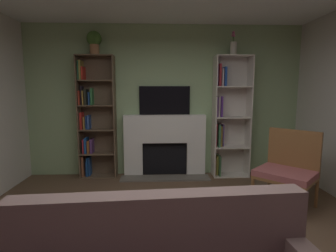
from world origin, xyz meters
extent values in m
cube|color=#95B581|center=(0.00, 2.66, 1.38)|extent=(5.14, 0.06, 2.75)
cube|color=white|center=(-0.58, 2.54, 0.31)|extent=(0.34, 0.18, 0.62)
cube|color=white|center=(0.58, 2.54, 0.31)|extent=(0.34, 0.18, 0.62)
cube|color=white|center=(0.00, 2.54, 0.88)|extent=(1.50, 0.18, 0.51)
cube|color=black|center=(0.00, 2.59, 0.31)|extent=(0.82, 0.08, 0.62)
cube|color=#625D53|center=(0.00, 2.30, 0.01)|extent=(1.60, 0.30, 0.03)
cube|color=black|center=(0.00, 2.60, 1.40)|extent=(0.93, 0.06, 0.52)
cube|color=brown|center=(-1.53, 2.49, 1.09)|extent=(0.02, 0.28, 2.19)
cube|color=brown|center=(-0.90, 2.49, 1.09)|extent=(0.02, 0.28, 2.19)
cube|color=brown|center=(-1.22, 2.62, 1.09)|extent=(0.65, 0.02, 2.19)
cube|color=brown|center=(-1.22, 2.49, 0.01)|extent=(0.62, 0.28, 0.02)
cube|color=brown|center=(-1.49, 2.50, 0.21)|extent=(0.04, 0.21, 0.38)
cube|color=navy|center=(-1.45, 2.53, 0.16)|extent=(0.02, 0.17, 0.27)
cube|color=navy|center=(-1.41, 2.50, 0.19)|extent=(0.02, 0.22, 0.35)
cube|color=#254F96|center=(-1.39, 2.53, 0.19)|extent=(0.02, 0.16, 0.34)
cube|color=brown|center=(-1.22, 2.49, 0.44)|extent=(0.62, 0.28, 0.02)
cube|color=black|center=(-1.50, 2.53, 0.56)|extent=(0.03, 0.16, 0.23)
cube|color=#A62531|center=(-1.47, 2.50, 0.58)|extent=(0.02, 0.22, 0.26)
cube|color=#1A4E9B|center=(-1.43, 2.51, 0.59)|extent=(0.04, 0.21, 0.28)
cube|color=brown|center=(-1.38, 2.50, 0.56)|extent=(0.04, 0.21, 0.24)
cube|color=#5B3776|center=(-1.33, 2.51, 0.58)|extent=(0.04, 0.20, 0.26)
cube|color=brown|center=(-1.22, 2.49, 0.88)|extent=(0.62, 0.28, 0.02)
cube|color=red|center=(-1.50, 2.52, 1.04)|extent=(0.03, 0.19, 0.30)
cube|color=olive|center=(-1.45, 2.53, 1.00)|extent=(0.03, 0.17, 0.22)
cube|color=navy|center=(-1.41, 2.53, 1.00)|extent=(0.02, 0.16, 0.24)
cube|color=#325198|center=(-1.37, 2.53, 1.01)|extent=(0.03, 0.16, 0.25)
cube|color=brown|center=(-1.22, 2.49, 1.31)|extent=(0.62, 0.28, 0.02)
cube|color=#AC3825|center=(-1.50, 2.50, 1.45)|extent=(0.02, 0.22, 0.25)
cube|color=black|center=(-1.47, 2.53, 1.49)|extent=(0.03, 0.17, 0.33)
cube|color=olive|center=(-1.44, 2.50, 1.45)|extent=(0.02, 0.22, 0.25)
cube|color=black|center=(-1.39, 2.50, 1.46)|extent=(0.03, 0.23, 0.28)
cube|color=navy|center=(-1.35, 2.53, 1.44)|extent=(0.03, 0.15, 0.23)
cube|color=#347C44|center=(-1.30, 2.53, 1.47)|extent=(0.03, 0.16, 0.29)
cube|color=brown|center=(-1.22, 2.49, 1.75)|extent=(0.62, 0.28, 0.02)
cube|color=#2F744C|center=(-1.50, 2.52, 1.92)|extent=(0.03, 0.19, 0.33)
cube|color=olive|center=(-1.46, 2.50, 1.93)|extent=(0.03, 0.22, 0.34)
cube|color=red|center=(-1.43, 2.50, 1.87)|extent=(0.02, 0.22, 0.23)
cube|color=brown|center=(-1.22, 2.49, 2.18)|extent=(0.62, 0.28, 0.02)
cube|color=silver|center=(0.90, 2.46, 1.09)|extent=(0.02, 0.34, 2.19)
cube|color=silver|center=(1.53, 2.46, 1.09)|extent=(0.02, 0.34, 2.19)
cube|color=silver|center=(1.22, 2.62, 1.09)|extent=(0.65, 0.02, 2.19)
cube|color=silver|center=(1.22, 2.46, 0.01)|extent=(0.62, 0.34, 0.02)
cube|color=olive|center=(0.93, 2.49, 0.17)|extent=(0.03, 0.24, 0.30)
cube|color=olive|center=(0.97, 2.51, 0.19)|extent=(0.03, 0.21, 0.35)
cube|color=#3C6740|center=(1.01, 2.47, 0.20)|extent=(0.03, 0.29, 0.37)
cube|color=silver|center=(1.22, 2.46, 0.55)|extent=(0.62, 0.34, 0.02)
cube|color=#A32835|center=(0.94, 2.51, 0.76)|extent=(0.04, 0.20, 0.41)
cube|color=#367147|center=(0.98, 2.47, 0.76)|extent=(0.03, 0.28, 0.41)
cube|color=olive|center=(1.02, 2.50, 0.74)|extent=(0.04, 0.22, 0.37)
cube|color=#513F72|center=(1.07, 2.51, 0.76)|extent=(0.02, 0.19, 0.40)
cube|color=silver|center=(1.22, 2.46, 1.09)|extent=(0.62, 0.34, 0.02)
cube|color=#573966|center=(0.94, 2.50, 1.28)|extent=(0.04, 0.23, 0.36)
cube|color=beige|center=(0.98, 2.51, 1.29)|extent=(0.03, 0.20, 0.38)
cube|color=#522D81|center=(1.03, 2.50, 1.29)|extent=(0.03, 0.22, 0.37)
cube|color=silver|center=(1.22, 2.46, 1.64)|extent=(0.62, 0.34, 0.02)
cube|color=#593579|center=(0.93, 2.52, 1.85)|extent=(0.03, 0.19, 0.39)
cube|color=#B22C36|center=(0.98, 2.51, 1.85)|extent=(0.04, 0.20, 0.40)
cube|color=beige|center=(1.03, 2.50, 1.81)|extent=(0.03, 0.22, 0.32)
cube|color=#1C4299|center=(1.08, 2.50, 1.82)|extent=(0.04, 0.23, 0.34)
cube|color=silver|center=(1.22, 2.46, 2.18)|extent=(0.62, 0.34, 0.02)
cylinder|color=#A7734A|center=(-1.22, 2.48, 2.28)|extent=(0.16, 0.16, 0.17)
sphere|color=#44702D|center=(-1.22, 2.48, 2.46)|extent=(0.25, 0.25, 0.25)
cylinder|color=silver|center=(1.22, 2.48, 2.31)|extent=(0.12, 0.12, 0.24)
cylinder|color=#4C7F3F|center=(1.21, 2.48, 2.50)|extent=(0.01, 0.01, 0.16)
sphere|color=#D36498|center=(1.21, 2.48, 2.58)|extent=(0.05, 0.05, 0.05)
cylinder|color=#4C7F3F|center=(1.20, 2.46, 2.48)|extent=(0.01, 0.01, 0.11)
sphere|color=#D36498|center=(1.20, 2.46, 2.54)|extent=(0.06, 0.06, 0.06)
cylinder|color=#4C7F3F|center=(1.22, 2.48, 2.48)|extent=(0.01, 0.01, 0.11)
sphere|color=#D36498|center=(1.22, 2.48, 2.53)|extent=(0.05, 0.05, 0.05)
cube|color=#795F5A|center=(-0.12, -0.65, 0.69)|extent=(1.91, 0.29, 0.48)
cylinder|color=brown|center=(2.02, 1.07, 0.22)|extent=(0.04, 0.04, 0.43)
cylinder|color=brown|center=(1.56, 1.54, 0.22)|extent=(0.04, 0.04, 0.43)
cylinder|color=brown|center=(1.62, 0.69, 0.22)|extent=(0.04, 0.04, 0.43)
cylinder|color=brown|center=(1.16, 1.15, 0.22)|extent=(0.04, 0.04, 0.43)
cube|color=#9E5252|center=(1.59, 1.11, 0.47)|extent=(0.92, 0.92, 0.08)
cube|color=brown|center=(1.59, 1.11, 0.41)|extent=(0.92, 0.92, 0.04)
cube|color=brown|center=(1.78, 1.30, 0.73)|extent=(0.53, 0.54, 0.60)
cube|color=olive|center=(-0.10, -0.22, 0.41)|extent=(0.88, 0.49, 0.04)
cylinder|color=olive|center=(-0.51, 0.00, 0.19)|extent=(0.05, 0.05, 0.39)
cylinder|color=olive|center=(0.32, 0.00, 0.19)|extent=(0.05, 0.05, 0.39)
camera|label=1|loc=(-0.13, -2.23, 1.58)|focal=27.97mm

